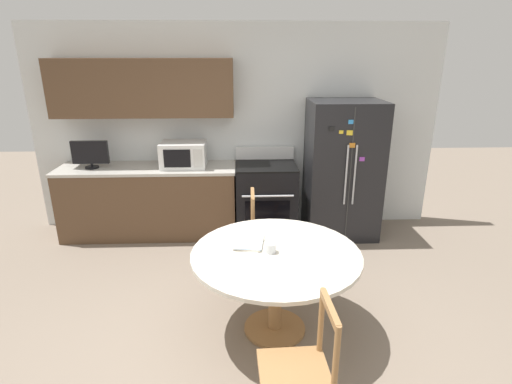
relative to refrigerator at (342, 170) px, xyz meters
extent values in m
plane|color=gray|center=(-1.32, -2.22, -0.85)|extent=(14.00, 14.00, 0.00)
cube|color=silver|center=(-1.32, 0.43, 0.45)|extent=(5.20, 0.10, 2.60)
cube|color=brown|center=(-2.44, 0.21, 0.99)|extent=(2.17, 0.34, 0.68)
cube|color=brown|center=(-2.44, 0.07, -0.42)|extent=(2.17, 0.62, 0.86)
cube|color=#B7B2A8|center=(-2.44, 0.07, 0.03)|extent=(2.20, 0.64, 0.03)
cube|color=black|center=(0.00, 0.00, 0.00)|extent=(0.88, 0.71, 1.71)
cube|color=#333333|center=(0.00, -0.36, 0.00)|extent=(0.01, 0.01, 1.64)
cylinder|color=silver|center=(-0.05, -0.37, 0.04)|extent=(0.02, 0.02, 0.72)
cylinder|color=silver|center=(0.05, -0.37, 0.04)|extent=(0.02, 0.02, 0.72)
cube|color=purple|center=(0.12, -0.36, 0.23)|extent=(0.06, 0.01, 0.05)
cube|color=yellow|center=(-0.14, -0.36, 0.55)|extent=(0.05, 0.01, 0.04)
cube|color=#338CD8|center=(-0.04, -0.36, 0.66)|extent=(0.06, 0.01, 0.05)
cube|color=yellow|center=(-0.04, -0.36, 0.54)|extent=(0.07, 0.02, 0.06)
cube|color=black|center=(-0.25, -0.36, 0.58)|extent=(0.06, 0.02, 0.05)
cube|color=orange|center=(0.00, -0.36, 0.39)|extent=(0.07, 0.01, 0.05)
cube|color=black|center=(-0.95, 0.04, -0.40)|extent=(0.75, 0.64, 0.90)
cube|color=black|center=(-0.95, -0.29, -0.49)|extent=(0.54, 0.01, 0.40)
cylinder|color=silver|center=(-0.95, -0.31, -0.22)|extent=(0.62, 0.02, 0.02)
cube|color=black|center=(-0.95, 0.04, 0.06)|extent=(0.75, 0.64, 0.02)
cube|color=white|center=(-0.95, 0.33, 0.15)|extent=(0.75, 0.06, 0.16)
cube|color=white|center=(-1.97, 0.06, 0.20)|extent=(0.55, 0.40, 0.31)
cube|color=black|center=(-2.02, -0.14, 0.20)|extent=(0.32, 0.01, 0.22)
cube|color=silver|center=(-1.78, -0.14, 0.20)|extent=(0.11, 0.01, 0.22)
cylinder|color=black|center=(-3.10, 0.04, 0.06)|extent=(0.16, 0.16, 0.02)
cylinder|color=black|center=(-3.10, 0.04, 0.09)|extent=(0.03, 0.03, 0.04)
cube|color=black|center=(-3.10, 0.04, 0.25)|extent=(0.44, 0.05, 0.28)
cylinder|color=beige|center=(-1.00, -1.92, -0.13)|extent=(1.36, 1.36, 0.03)
cylinder|color=#9E7042|center=(-1.00, -1.92, -0.49)|extent=(0.11, 0.11, 0.68)
cylinder|color=#9E7042|center=(-1.00, -1.92, -0.84)|extent=(0.52, 0.52, 0.03)
cube|color=#9E7042|center=(-0.97, -0.96, -0.42)|extent=(0.43, 0.43, 0.04)
cylinder|color=#9E7042|center=(-0.79, -0.79, -0.65)|extent=(0.04, 0.04, 0.41)
cylinder|color=#9E7042|center=(-0.80, -1.14, -0.65)|extent=(0.04, 0.04, 0.41)
cylinder|color=#9E7042|center=(-1.13, -0.79, -0.65)|extent=(0.04, 0.04, 0.41)
cylinder|color=#9E7042|center=(-1.14, -1.13, -0.65)|extent=(0.04, 0.04, 0.41)
cylinder|color=#9E7042|center=(-1.15, -0.79, -0.18)|extent=(0.04, 0.04, 0.45)
cylinder|color=#9E7042|center=(-1.16, -1.13, -0.18)|extent=(0.04, 0.04, 0.45)
cube|color=#9E7042|center=(-1.15, -0.96, 0.03)|extent=(0.04, 0.34, 0.04)
cube|color=#9E7042|center=(-0.96, -2.88, -0.42)|extent=(0.44, 0.44, 0.04)
cylinder|color=#9E7042|center=(-1.14, -2.72, -0.65)|extent=(0.04, 0.04, 0.41)
cylinder|color=#9E7042|center=(-0.80, -2.71, -0.65)|extent=(0.04, 0.04, 0.41)
cylinder|color=#9E7042|center=(-0.77, -3.05, -0.18)|extent=(0.04, 0.04, 0.45)
cylinder|color=#9E7042|center=(-0.78, -2.71, -0.18)|extent=(0.04, 0.04, 0.45)
cube|color=#9E7042|center=(-0.78, -2.88, 0.03)|extent=(0.05, 0.35, 0.04)
cylinder|color=silver|center=(-1.04, -1.92, -0.08)|extent=(0.09, 0.09, 0.08)
cylinder|color=#4C8C59|center=(-1.04, -1.92, -0.09)|extent=(0.08, 0.08, 0.04)
cube|color=white|center=(-1.20, -1.76, -0.11)|extent=(0.30, 0.35, 0.01)
cube|color=beige|center=(-1.20, -1.76, -0.10)|extent=(0.28, 0.34, 0.01)
cube|color=silver|center=(-1.20, -1.76, -0.09)|extent=(0.26, 0.33, 0.01)
camera|label=1|loc=(-1.27, -4.75, 1.39)|focal=28.00mm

